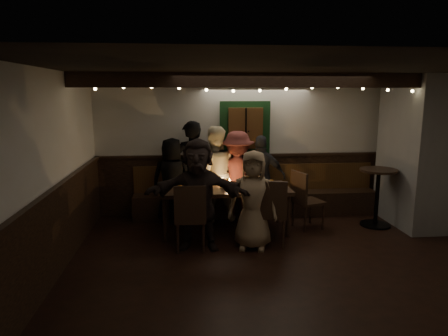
{
  "coord_description": "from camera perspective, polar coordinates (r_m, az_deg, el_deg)",
  "views": [
    {
      "loc": [
        -1.32,
        -5.01,
        2.31
      ],
      "look_at": [
        -0.68,
        1.6,
        1.05
      ],
      "focal_mm": 32.0,
      "sensor_mm": 36.0,
      "label": 1
    }
  ],
  "objects": [
    {
      "name": "person_c",
      "position": [
        7.22,
        -1.41,
        -0.83
      ],
      "size": [
        0.88,
        0.71,
        1.72
      ],
      "primitive_type": "imported",
      "rotation": [
        0.0,
        0.0,
        3.21
      ],
      "color": "beige",
      "rests_on": "ground"
    },
    {
      "name": "person_a",
      "position": [
        7.24,
        -7.4,
        -1.7
      ],
      "size": [
        0.79,
        0.57,
        1.52
      ],
      "primitive_type": "imported",
      "rotation": [
        0.0,
        0.0,
        3.03
      ],
      "color": "black",
      "rests_on": "ground"
    },
    {
      "name": "person_e",
      "position": [
        7.46,
        5.33,
        -1.22
      ],
      "size": [
        0.97,
        0.58,
        1.54
      ],
      "primitive_type": "imported",
      "rotation": [
        0.0,
        0.0,
        2.89
      ],
      "color": "#28282D",
      "rests_on": "ground"
    },
    {
      "name": "person_b",
      "position": [
        7.32,
        -4.73,
        -0.35
      ],
      "size": [
        0.78,
        0.66,
        1.81
      ],
      "primitive_type": "imported",
      "rotation": [
        0.0,
        0.0,
        3.55
      ],
      "color": "black",
      "rests_on": "ground"
    },
    {
      "name": "person_g",
      "position": [
        5.94,
        4.16,
        -4.6
      ],
      "size": [
        0.82,
        0.63,
        1.48
      ],
      "primitive_type": "imported",
      "rotation": [
        0.0,
        0.0,
        -0.24
      ],
      "color": "#9C815F",
      "rests_on": "ground"
    },
    {
      "name": "high_top",
      "position": [
        7.43,
        21.08,
        -2.97
      ],
      "size": [
        0.64,
        0.64,
        1.01
      ],
      "color": "black",
      "rests_on": "ground"
    },
    {
      "name": "chair_near_left",
      "position": [
        5.86,
        -4.84,
        -6.56
      ],
      "size": [
        0.47,
        0.47,
        1.01
      ],
      "color": "black",
      "rests_on": "ground"
    },
    {
      "name": "chair_near_right",
      "position": [
        6.06,
        6.73,
        -5.88
      ],
      "size": [
        0.57,
        0.57,
        1.04
      ],
      "color": "black",
      "rests_on": "ground"
    },
    {
      "name": "person_d",
      "position": [
        7.27,
        1.92,
        -1.12
      ],
      "size": [
        1.13,
        0.76,
        1.63
      ],
      "primitive_type": "imported",
      "rotation": [
        0.0,
        0.0,
        2.99
      ],
      "color": "maroon",
      "rests_on": "ground"
    },
    {
      "name": "chair_end",
      "position": [
        6.95,
        11.35,
        -4.03
      ],
      "size": [
        0.57,
        0.57,
        1.0
      ],
      "color": "black",
      "rests_on": "ground"
    },
    {
      "name": "person_f",
      "position": [
        5.92,
        -3.73,
        -3.77
      ],
      "size": [
        1.59,
        0.71,
        1.66
      ],
      "primitive_type": "imported",
      "rotation": [
        0.0,
        0.0,
        -0.14
      ],
      "color": "black",
      "rests_on": "ground"
    },
    {
      "name": "room",
      "position": [
        6.97,
        14.58,
        0.18
      ],
      "size": [
        6.02,
        5.01,
        2.62
      ],
      "color": "black",
      "rests_on": "ground"
    },
    {
      "name": "dining_table",
      "position": [
        6.64,
        0.15,
        -3.34
      ],
      "size": [
        2.13,
        0.91,
        0.92
      ],
      "color": "black",
      "rests_on": "ground"
    }
  ]
}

